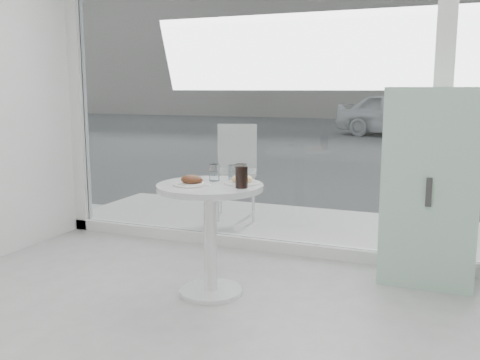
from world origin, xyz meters
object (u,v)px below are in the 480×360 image
at_px(car_white, 402,114).
at_px(plate_fritter, 192,181).
at_px(main_table, 210,216).
at_px(water_tumbler_a, 214,173).
at_px(plate_donut, 242,181).
at_px(water_tumbler_b, 233,173).
at_px(mint_cabinet, 431,187).
at_px(patio_chair, 237,164).
at_px(cola_glass, 242,176).

relative_size(car_white, plate_fritter, 15.93).
distance_m(main_table, water_tumbler_a, 0.31).
distance_m(plate_fritter, plate_donut, 0.34).
bearing_deg(water_tumbler_b, plate_donut, -46.92).
relative_size(main_table, mint_cabinet, 0.54).
height_order(mint_cabinet, plate_donut, mint_cabinet).
relative_size(main_table, car_white, 0.20).
height_order(water_tumbler_a, water_tumbler_b, water_tumbler_a).
height_order(mint_cabinet, water_tumbler_a, mint_cabinet).
distance_m(main_table, car_white, 13.25).
bearing_deg(patio_chair, water_tumbler_a, -92.00).
distance_m(mint_cabinet, car_white, 12.49).
bearing_deg(water_tumbler_b, mint_cabinet, 25.21).
relative_size(patio_chair, plate_donut, 4.09).
bearing_deg(water_tumbler_b, water_tumbler_a, -142.57).
xyz_separation_m(plate_fritter, cola_glass, (0.34, 0.05, 0.05)).
height_order(patio_chair, plate_fritter, patio_chair).
relative_size(car_white, cola_glass, 24.67).
bearing_deg(water_tumbler_a, cola_glass, -33.33).
bearing_deg(water_tumbler_a, water_tumbler_b, 37.43).
xyz_separation_m(mint_cabinet, water_tumbler_a, (-1.40, -0.69, 0.11)).
height_order(plate_fritter, cola_glass, cola_glass).
bearing_deg(car_white, water_tumbler_b, -161.64).
distance_m(main_table, cola_glass, 0.39).
relative_size(plate_fritter, plate_donut, 1.01).
distance_m(mint_cabinet, plate_fritter, 1.72).
height_order(plate_fritter, water_tumbler_a, water_tumbler_a).
bearing_deg(water_tumbler_b, car_white, 90.51).
distance_m(car_white, plate_donut, 13.15).
xyz_separation_m(plate_donut, cola_glass, (0.05, -0.14, 0.05)).
bearing_deg(patio_chair, plate_donut, -86.49).
relative_size(patio_chair, cola_glass, 6.27).
bearing_deg(plate_fritter, main_table, 44.36).
height_order(main_table, plate_donut, plate_donut).
bearing_deg(patio_chair, plate_fritter, -95.28).
height_order(main_table, water_tumbler_b, water_tumbler_b).
xyz_separation_m(plate_fritter, water_tumbler_b, (0.16, 0.31, 0.02)).
relative_size(plate_fritter, water_tumbler_b, 2.28).
distance_m(plate_donut, water_tumbler_b, 0.18).
distance_m(mint_cabinet, water_tumbler_a, 1.56).
xyz_separation_m(main_table, patio_chair, (-0.64, 2.02, 0.06)).
height_order(main_table, plate_fritter, plate_fritter).
xyz_separation_m(plate_fritter, water_tumbler_a, (0.06, 0.23, 0.02)).
relative_size(patio_chair, water_tumbler_a, 8.49).
distance_m(car_white, plate_fritter, 13.33).
bearing_deg(car_white, plate_donut, -161.12).
bearing_deg(mint_cabinet, plate_donut, -147.60).
xyz_separation_m(main_table, plate_fritter, (-0.09, -0.09, 0.25)).
bearing_deg(water_tumbler_b, patio_chair, 111.76).
bearing_deg(main_table, plate_fritter, -135.64).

